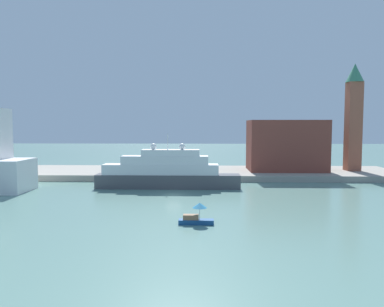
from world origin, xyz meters
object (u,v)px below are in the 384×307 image
(bell_tower, at_px, (354,113))
(mooring_bollard, at_px, (188,174))
(person_figure, at_px, (138,169))
(harbor_building, at_px, (286,145))
(parked_car, at_px, (120,170))
(large_yacht, at_px, (166,173))
(small_motorboat, at_px, (196,215))

(bell_tower, distance_m, mooring_bollard, 45.61)
(bell_tower, relative_size, person_figure, 17.15)
(harbor_building, xyz_separation_m, bell_tower, (17.06, 0.48, 8.31))
(mooring_bollard, bearing_deg, parked_car, 166.22)
(large_yacht, height_order, parked_car, large_yacht)
(small_motorboat, distance_m, parked_car, 45.87)
(small_motorboat, height_order, bell_tower, bell_tower)
(large_yacht, relative_size, harbor_building, 1.55)
(harbor_building, xyz_separation_m, parked_car, (-41.58, -6.05, -5.90))
(person_figure, bearing_deg, small_motorboat, -70.58)
(small_motorboat, xyz_separation_m, harbor_building, (22.20, 47.61, 6.72))
(bell_tower, bearing_deg, large_yacht, -156.55)
(harbor_building, relative_size, parked_car, 4.84)
(bell_tower, relative_size, mooring_bollard, 42.72)
(large_yacht, bearing_deg, person_figure, 118.66)
(small_motorboat, relative_size, person_figure, 2.92)
(parked_car, distance_m, mooring_bollard, 17.19)
(harbor_building, distance_m, parked_car, 42.43)
(harbor_building, relative_size, mooring_bollard, 30.18)
(person_figure, relative_size, mooring_bollard, 2.49)
(mooring_bollard, bearing_deg, harbor_building, 22.18)
(large_yacht, distance_m, parked_car, 18.44)
(small_motorboat, distance_m, harbor_building, 52.96)
(parked_car, bearing_deg, small_motorboat, -65.00)
(parked_car, relative_size, person_figure, 2.50)
(bell_tower, height_order, mooring_bollard, bell_tower)
(small_motorboat, relative_size, mooring_bollard, 7.26)
(small_motorboat, xyz_separation_m, bell_tower, (39.26, 48.09, 15.04))
(small_motorboat, bearing_deg, harbor_building, 65.01)
(mooring_bollard, bearing_deg, bell_tower, 14.22)
(harbor_building, height_order, mooring_bollard, harbor_building)
(large_yacht, relative_size, mooring_bollard, 46.79)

